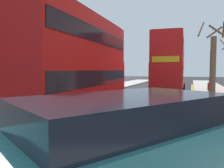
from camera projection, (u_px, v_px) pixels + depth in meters
sidewalk_left at (50, 100)px, 18.45m from camera, size 4.00×80.00×0.14m
kerb_line_outer at (195, 114)px, 13.00m from camera, size 0.10×56.00×0.01m
kerb_line_inner at (192, 114)px, 13.05m from camera, size 0.10×56.00×0.01m
double_decker_bus_away at (79, 61)px, 13.28m from camera, size 2.93×10.85×5.64m
double_decker_bus_oncoming at (170, 64)px, 22.24m from camera, size 2.98×10.86×5.64m
pedestrian_far at (210, 90)px, 17.09m from camera, size 0.34×0.22×1.62m
street_tree_mid at (213, 67)px, 14.38m from camera, size 1.61×1.55×5.54m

